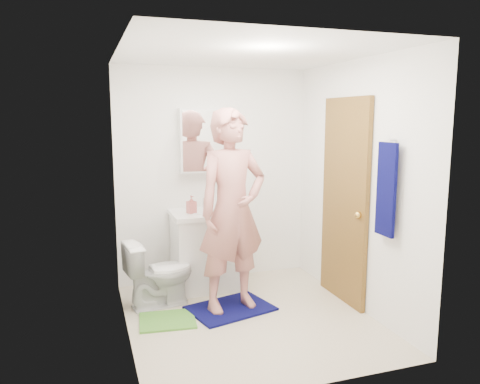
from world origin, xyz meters
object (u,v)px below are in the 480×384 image
medicine_cabinet (202,141)px  vanity_cabinet (208,252)px  toothbrush_cup (232,204)px  toilet (159,273)px  towel (386,190)px  soap_dispenser (191,204)px  man (232,211)px

medicine_cabinet → vanity_cabinet: bearing=-90.0°
vanity_cabinet → medicine_cabinet: 1.22m
vanity_cabinet → toothbrush_cup: 0.59m
vanity_cabinet → toilet: (-0.59, -0.35, -0.07)m
vanity_cabinet → towel: (1.18, -1.48, 0.85)m
toilet → towel: bearing=-131.5°
toothbrush_cup → vanity_cabinet: bearing=-164.7°
vanity_cabinet → toilet: bearing=-149.4°
vanity_cabinet → toothbrush_cup: bearing=15.3°
soap_dispenser → toothbrush_cup: size_ratio=1.49×
medicine_cabinet → towel: medicine_cabinet is taller
toothbrush_cup → soap_dispenser: bearing=-166.6°
vanity_cabinet → soap_dispenser: bearing=-169.8°
soap_dispenser → toothbrush_cup: bearing=13.4°
vanity_cabinet → soap_dispenser: soap_dispenser is taller
towel → soap_dispenser: 2.02m
man → soap_dispenser: bearing=99.9°
medicine_cabinet → soap_dispenser: size_ratio=3.73×
vanity_cabinet → towel: 2.08m
medicine_cabinet → man: (0.07, -0.90, -0.62)m
towel → toilet: (-1.77, 1.13, -0.92)m
medicine_cabinet → toilet: (-0.59, -0.58, -1.27)m
man → toilet: bearing=142.3°
toothbrush_cup → man: (-0.23, -0.75, 0.08)m
vanity_cabinet → towel: bearing=-51.5°
vanity_cabinet → toilet: 0.69m
vanity_cabinet → toilet: vanity_cabinet is taller
toilet → soap_dispenser: soap_dispenser is taller
vanity_cabinet → toothbrush_cup: (0.30, 0.08, 0.50)m
soap_dispenser → towel: bearing=-46.7°
towel → man: 1.41m
medicine_cabinet → toilet: size_ratio=1.05×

